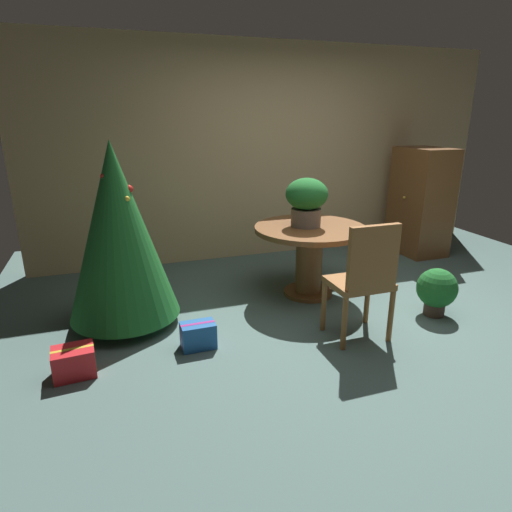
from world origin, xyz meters
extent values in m
plane|color=#4C6660|center=(0.00, 0.00, 0.00)|extent=(6.60, 6.60, 0.00)
cube|color=tan|center=(0.00, 2.20, 1.30)|extent=(6.00, 0.10, 2.60)
cylinder|color=brown|center=(-0.17, 0.72, 0.02)|extent=(0.50, 0.50, 0.04)
cylinder|color=brown|center=(-0.17, 0.72, 0.35)|extent=(0.27, 0.27, 0.63)
cylinder|color=brown|center=(-0.17, 0.72, 0.69)|extent=(1.10, 1.10, 0.05)
cylinder|color=#665B51|center=(-0.20, 0.76, 0.80)|extent=(0.29, 0.29, 0.17)
ellipsoid|color=#1E6628|center=(-0.20, 0.76, 1.03)|extent=(0.41, 0.41, 0.31)
sphere|color=#EAD14C|center=(-0.03, 0.75, 1.06)|extent=(0.07, 0.07, 0.07)
sphere|color=#EAD14C|center=(-0.11, 0.75, 1.05)|extent=(0.08, 0.08, 0.08)
sphere|color=#EAD14C|center=(-0.33, 0.83, 1.03)|extent=(0.06, 0.06, 0.06)
sphere|color=#EAD14C|center=(-0.09, 0.66, 1.09)|extent=(0.06, 0.06, 0.06)
cylinder|color=brown|center=(-0.38, -0.03, 0.22)|extent=(0.04, 0.04, 0.44)
cylinder|color=brown|center=(0.04, -0.03, 0.22)|extent=(0.04, 0.04, 0.44)
cylinder|color=brown|center=(-0.38, -0.37, 0.22)|extent=(0.04, 0.04, 0.44)
cylinder|color=brown|center=(0.04, -0.37, 0.22)|extent=(0.04, 0.04, 0.44)
cube|color=brown|center=(-0.17, -0.20, 0.47)|extent=(0.47, 0.39, 0.05)
cube|color=brown|center=(-0.17, -0.37, 0.74)|extent=(0.42, 0.05, 0.50)
cylinder|color=brown|center=(-1.97, 0.64, 0.05)|extent=(0.10, 0.10, 0.09)
cone|color=#1E6628|center=(-1.97, 0.64, 0.84)|extent=(0.93, 0.93, 1.49)
sphere|color=gold|center=(-1.88, 0.55, 1.13)|extent=(0.05, 0.05, 0.05)
sphere|color=silver|center=(-1.64, 0.59, 0.38)|extent=(0.05, 0.05, 0.05)
sphere|color=red|center=(-1.85, 0.75, 1.05)|extent=(0.05, 0.05, 0.05)
sphere|color=#2D51A8|center=(-1.92, 0.71, 1.32)|extent=(0.05, 0.05, 0.05)
sphere|color=red|center=(-1.85, 0.63, 1.19)|extent=(0.07, 0.07, 0.07)
sphere|color=red|center=(-1.69, 0.71, 0.54)|extent=(0.05, 0.05, 0.05)
sphere|color=red|center=(-2.04, 0.61, 1.30)|extent=(0.04, 0.04, 0.04)
cube|color=#1E569E|center=(-1.45, 0.03, 0.10)|extent=(0.27, 0.17, 0.21)
cube|color=#9E287A|center=(-1.45, 0.03, 0.10)|extent=(0.27, 0.03, 0.21)
cube|color=red|center=(-2.36, -0.07, 0.10)|extent=(0.30, 0.24, 0.21)
cube|color=gold|center=(-2.36, -0.07, 0.10)|extent=(0.29, 0.05, 0.21)
cube|color=brown|center=(1.82, 1.56, 0.68)|extent=(0.50, 0.72, 1.37)
sphere|color=#B29338|center=(1.55, 1.56, 0.75)|extent=(0.04, 0.04, 0.04)
cylinder|color=#4C382D|center=(0.73, -0.09, 0.06)|extent=(0.19, 0.19, 0.12)
sphere|color=#1E6628|center=(0.73, -0.09, 0.26)|extent=(0.36, 0.36, 0.36)
camera|label=1|loc=(-2.00, -3.00, 1.77)|focal=30.32mm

